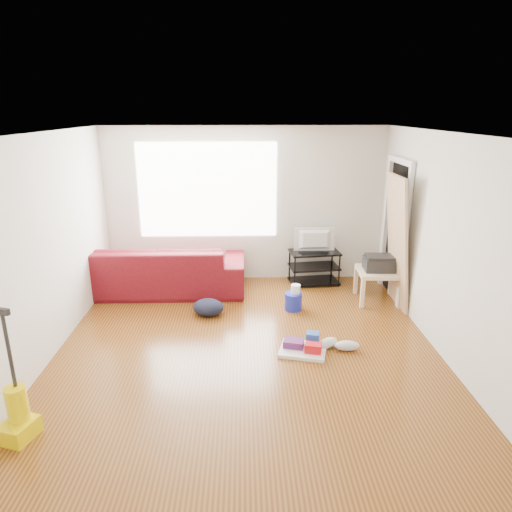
{
  "coord_description": "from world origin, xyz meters",
  "views": [
    {
      "loc": [
        -0.04,
        -4.78,
        2.73
      ],
      "look_at": [
        0.12,
        0.6,
        1.0
      ],
      "focal_mm": 32.0,
      "sensor_mm": 36.0,
      "label": 1
    }
  ],
  "objects_px": {
    "backpack": "(209,315)",
    "vacuum": "(18,414)",
    "tv_stand": "(314,267)",
    "sofa": "(163,291)",
    "side_table": "(378,275)",
    "bucket": "(293,309)",
    "cleaning_tray": "(304,347)"
  },
  "relations": [
    {
      "from": "backpack",
      "to": "vacuum",
      "type": "height_order",
      "value": "vacuum"
    },
    {
      "from": "backpack",
      "to": "tv_stand",
      "type": "bearing_deg",
      "value": 44.23
    },
    {
      "from": "sofa",
      "to": "vacuum",
      "type": "xyz_separation_m",
      "value": [
        -0.69,
        -3.35,
        0.22
      ]
    },
    {
      "from": "vacuum",
      "to": "backpack",
      "type": "bearing_deg",
      "value": 77.01
    },
    {
      "from": "tv_stand",
      "to": "side_table",
      "type": "height_order",
      "value": "tv_stand"
    },
    {
      "from": "tv_stand",
      "to": "side_table",
      "type": "bearing_deg",
      "value": -48.8
    },
    {
      "from": "bucket",
      "to": "vacuum",
      "type": "height_order",
      "value": "vacuum"
    },
    {
      "from": "cleaning_tray",
      "to": "sofa",
      "type": "bearing_deg",
      "value": 135.55
    },
    {
      "from": "bucket",
      "to": "backpack",
      "type": "xyz_separation_m",
      "value": [
        -1.2,
        -0.16,
        0.0
      ]
    },
    {
      "from": "bucket",
      "to": "backpack",
      "type": "height_order",
      "value": "bucket"
    },
    {
      "from": "side_table",
      "to": "bucket",
      "type": "distance_m",
      "value": 1.37
    },
    {
      "from": "cleaning_tray",
      "to": "backpack",
      "type": "xyz_separation_m",
      "value": [
        -1.2,
        1.03,
        -0.06
      ]
    },
    {
      "from": "sofa",
      "to": "side_table",
      "type": "height_order",
      "value": "side_table"
    },
    {
      "from": "tv_stand",
      "to": "side_table",
      "type": "distance_m",
      "value": 1.13
    },
    {
      "from": "side_table",
      "to": "backpack",
      "type": "height_order",
      "value": "side_table"
    },
    {
      "from": "backpack",
      "to": "vacuum",
      "type": "bearing_deg",
      "value": -112.8
    },
    {
      "from": "tv_stand",
      "to": "bucket",
      "type": "bearing_deg",
      "value": -120.11
    },
    {
      "from": "vacuum",
      "to": "side_table",
      "type": "bearing_deg",
      "value": 54.16
    },
    {
      "from": "side_table",
      "to": "vacuum",
      "type": "distance_m",
      "value": 4.88
    },
    {
      "from": "side_table",
      "to": "tv_stand",
      "type": "bearing_deg",
      "value": 137.98
    },
    {
      "from": "tv_stand",
      "to": "backpack",
      "type": "xyz_separation_m",
      "value": [
        -1.65,
        -1.19,
        -0.28
      ]
    },
    {
      "from": "sofa",
      "to": "tv_stand",
      "type": "distance_m",
      "value": 2.46
    },
    {
      "from": "sofa",
      "to": "backpack",
      "type": "height_order",
      "value": "sofa"
    },
    {
      "from": "cleaning_tray",
      "to": "vacuum",
      "type": "distance_m",
      "value": 3.02
    },
    {
      "from": "side_table",
      "to": "cleaning_tray",
      "type": "height_order",
      "value": "side_table"
    },
    {
      "from": "sofa",
      "to": "vacuum",
      "type": "relative_size",
      "value": 2.14
    },
    {
      "from": "bucket",
      "to": "vacuum",
      "type": "distance_m",
      "value": 3.72
    },
    {
      "from": "cleaning_tray",
      "to": "backpack",
      "type": "bearing_deg",
      "value": 139.42
    },
    {
      "from": "tv_stand",
      "to": "vacuum",
      "type": "height_order",
      "value": "vacuum"
    },
    {
      "from": "bucket",
      "to": "vacuum",
      "type": "xyz_separation_m",
      "value": [
        -2.67,
        -2.59,
        0.22
      ]
    },
    {
      "from": "cleaning_tray",
      "to": "vacuum",
      "type": "xyz_separation_m",
      "value": [
        -2.67,
        -1.4,
        0.16
      ]
    },
    {
      "from": "vacuum",
      "to": "bucket",
      "type": "bearing_deg",
      "value": 62.26
    }
  ]
}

